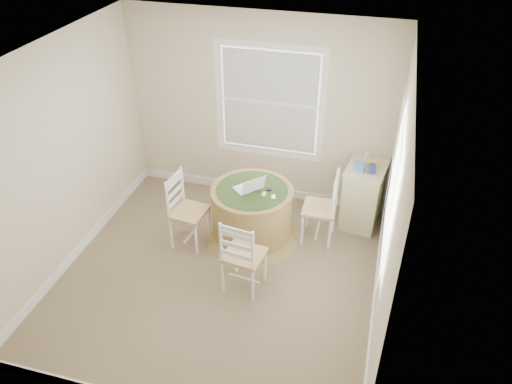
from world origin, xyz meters
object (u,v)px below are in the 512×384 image
(chair_left, at_px, (189,212))
(chair_near, at_px, (244,254))
(chair_right, at_px, (319,208))
(corner_chest, at_px, (363,195))
(laptop, at_px, (249,187))
(round_table, at_px, (252,212))

(chair_left, distance_m, chair_near, 1.05)
(chair_near, bearing_deg, chair_right, -113.19)
(chair_left, height_order, corner_chest, chair_left)
(chair_left, relative_size, laptop, 2.26)
(chair_near, height_order, chair_right, same)
(chair_left, relative_size, corner_chest, 1.11)
(round_table, xyz_separation_m, laptop, (-0.03, 0.00, 0.36))
(chair_left, xyz_separation_m, chair_right, (1.53, 0.50, 0.00))
(chair_left, xyz_separation_m, corner_chest, (2.02, 1.00, -0.04))
(round_table, distance_m, laptop, 0.36)
(chair_right, height_order, corner_chest, chair_right)
(chair_left, relative_size, chair_near, 1.00)
(round_table, relative_size, corner_chest, 1.40)
(chair_near, bearing_deg, chair_left, -25.63)
(round_table, distance_m, corner_chest, 1.48)
(chair_right, bearing_deg, corner_chest, 134.62)
(corner_chest, bearing_deg, laptop, -144.97)
(round_table, xyz_separation_m, chair_left, (-0.72, -0.31, 0.08))
(chair_right, height_order, laptop, chair_right)
(laptop, bearing_deg, chair_near, 53.20)
(chair_right, distance_m, laptop, 0.91)
(round_table, distance_m, chair_right, 0.84)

